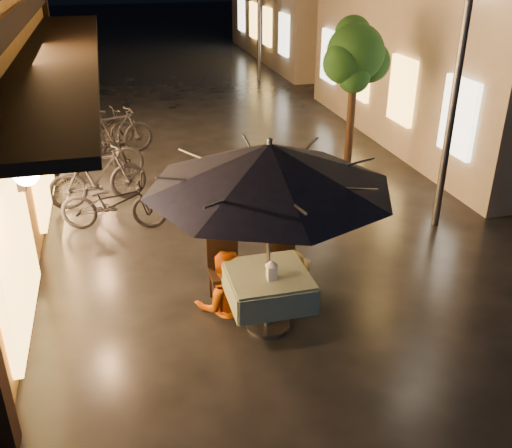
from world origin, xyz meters
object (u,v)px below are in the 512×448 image
object	(u,v)px
table_lantern	(272,269)
person_yellow	(292,254)
patio_umbrella	(270,166)
person_orange	(223,254)
cafe_table	(268,286)
streetlamp_near	(462,50)
bicycle_0	(114,203)

from	to	relation	value
table_lantern	person_yellow	bearing A→B (deg)	55.13
patio_umbrella	person_orange	world-z (taller)	patio_umbrella
cafe_table	person_yellow	size ratio (longest dim) A/B	0.71
person_yellow	table_lantern	bearing A→B (deg)	56.56
person_yellow	streetlamp_near	bearing A→B (deg)	-151.84
streetlamp_near	table_lantern	xyz separation A→B (m)	(-3.56, -2.22, -2.00)
table_lantern	person_orange	bearing A→B (deg)	122.90
cafe_table	patio_umbrella	bearing A→B (deg)	7.13
patio_umbrella	cafe_table	bearing A→B (deg)	-172.87
table_lantern	person_orange	xyz separation A→B (m)	(-0.45, 0.69, -0.11)
table_lantern	bicycle_0	distance (m)	3.91
patio_umbrella	person_orange	bearing A→B (deg)	129.13
table_lantern	person_yellow	world-z (taller)	person_yellow
person_orange	bicycle_0	size ratio (longest dim) A/B	0.90
cafe_table	table_lantern	world-z (taller)	table_lantern
table_lantern	person_yellow	size ratio (longest dim) A/B	0.18
table_lantern	person_yellow	xyz separation A→B (m)	(0.46, 0.66, -0.23)
streetlamp_near	person_orange	size ratio (longest dim) A/B	2.63
streetlamp_near	bicycle_0	distance (m)	5.98
person_orange	patio_umbrella	bearing A→B (deg)	131.70
person_orange	streetlamp_near	bearing A→B (deg)	-156.55
streetlamp_near	cafe_table	distance (m)	4.74
streetlamp_near	person_orange	world-z (taller)	streetlamp_near
streetlamp_near	cafe_table	world-z (taller)	streetlamp_near
table_lantern	bicycle_0	bearing A→B (deg)	116.86
cafe_table	person_orange	xyz separation A→B (m)	(-0.45, 0.55, 0.22)
patio_umbrella	table_lantern	size ratio (longest dim) A/B	11.44
patio_umbrella	bicycle_0	bearing A→B (deg)	117.84
table_lantern	streetlamp_near	bearing A→B (deg)	31.98
bicycle_0	person_yellow	bearing A→B (deg)	-129.68
cafe_table	patio_umbrella	world-z (taller)	patio_umbrella
cafe_table	patio_umbrella	size ratio (longest dim) A/B	0.35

